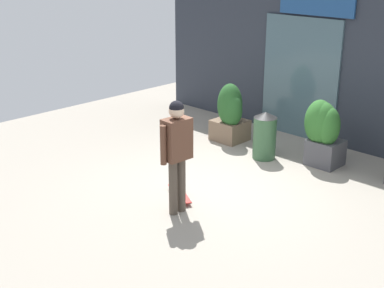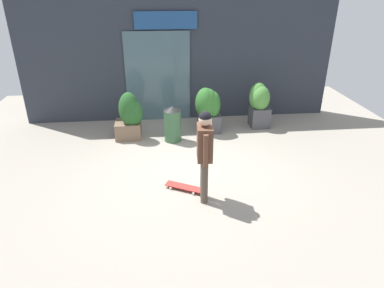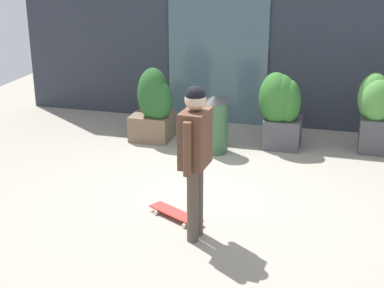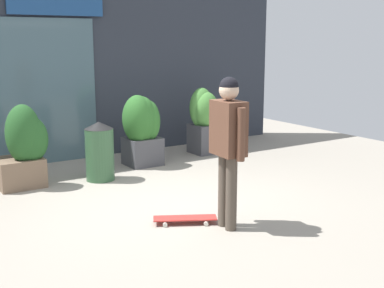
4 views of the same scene
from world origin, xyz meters
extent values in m
plane|color=gray|center=(0.00, 0.00, 0.00)|extent=(12.00, 12.00, 0.00)
cube|color=#2D333D|center=(0.00, 3.32, 1.98)|extent=(8.74, 0.25, 3.96)
cube|color=#47606B|center=(-0.61, 3.17, 1.25)|extent=(1.80, 0.06, 2.51)
cylinder|color=#4C4238|center=(0.13, -1.18, 0.43)|extent=(0.13, 0.13, 0.87)
cylinder|color=#4C4238|center=(0.14, -1.02, 0.43)|extent=(0.13, 0.13, 0.87)
cube|color=brown|center=(0.13, -1.10, 1.18)|extent=(0.29, 0.43, 0.62)
cylinder|color=brown|center=(0.12, -1.35, 1.14)|extent=(0.09, 0.09, 0.58)
cylinder|color=brown|center=(0.15, -0.85, 1.14)|extent=(0.09, 0.09, 0.58)
sphere|color=beige|center=(0.13, -1.10, 1.60)|extent=(0.22, 0.22, 0.22)
sphere|color=black|center=(0.13, -1.10, 1.64)|extent=(0.21, 0.21, 0.21)
cube|color=red|center=(-0.21, -0.73, 0.07)|extent=(0.75, 0.52, 0.02)
cylinder|color=silver|center=(-0.47, -0.71, 0.03)|extent=(0.06, 0.05, 0.05)
cylinder|color=silver|center=(-0.37, -0.52, 0.03)|extent=(0.06, 0.05, 0.05)
cylinder|color=silver|center=(-0.04, -0.93, 0.03)|extent=(0.06, 0.05, 0.05)
cylinder|color=silver|center=(0.05, -0.75, 0.03)|extent=(0.06, 0.05, 0.05)
cube|color=brown|center=(-1.44, 1.94, 0.21)|extent=(0.65, 0.62, 0.43)
ellipsoid|color=#235123|center=(-1.37, 1.84, 0.80)|extent=(0.51, 0.51, 0.87)
ellipsoid|color=#235123|center=(-1.28, 1.78, 0.72)|extent=(0.50, 0.36, 0.68)
cube|color=#47474C|center=(2.15, 2.32, 0.28)|extent=(0.50, 0.52, 0.56)
ellipsoid|color=#4C8C3D|center=(2.11, 2.23, 0.85)|extent=(0.51, 0.43, 0.68)
ellipsoid|color=#4C8C3D|center=(2.06, 2.30, 0.88)|extent=(0.49, 0.37, 0.76)
cube|color=#47474C|center=(0.71, 2.13, 0.24)|extent=(0.58, 0.55, 0.48)
ellipsoid|color=#2D6628|center=(0.59, 2.04, 0.83)|extent=(0.53, 0.53, 0.82)
ellipsoid|color=#2D6628|center=(0.80, 2.04, 0.78)|extent=(0.37, 0.45, 0.70)
ellipsoid|color=#2D6628|center=(0.65, 2.04, 0.82)|extent=(0.54, 0.50, 0.79)
cylinder|color=#335938|center=(-0.30, 1.61, 0.40)|extent=(0.44, 0.44, 0.81)
cone|color=black|center=(-0.30, 1.61, 0.86)|extent=(0.45, 0.45, 0.11)
camera|label=1|loc=(5.31, -6.05, 3.71)|focal=49.18mm
camera|label=2|loc=(-0.63, -6.40, 3.68)|focal=32.06mm
camera|label=3|loc=(1.60, -6.51, 3.15)|focal=52.62mm
camera|label=4|loc=(-3.25, -5.59, 2.15)|focal=47.55mm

